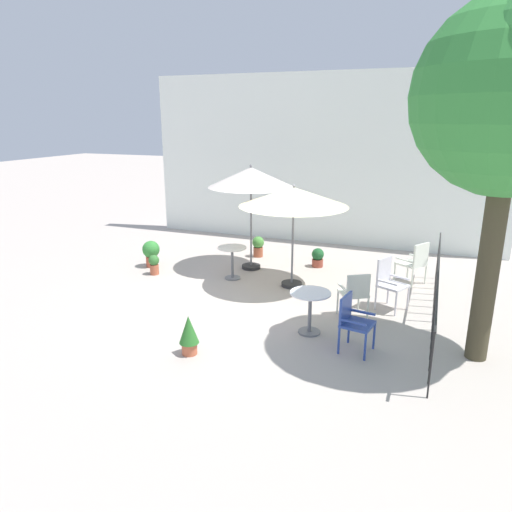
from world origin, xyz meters
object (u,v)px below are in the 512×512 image
object	(u,v)px
cafe_table_1	(232,257)
patio_chair_2	(415,261)
potted_plant_1	(258,246)
potted_plant_3	(154,264)
patio_chair_0	(389,280)
patio_chair_3	(355,292)
potted_plant_4	(189,333)
patio_umbrella_0	(251,178)
patio_chair_1	(353,319)
potted_plant_0	(318,257)
potted_plant_2	(151,252)
cafe_table_0	(310,305)
patio_umbrella_1	(294,198)

from	to	relation	value
cafe_table_1	patio_chair_2	world-z (taller)	patio_chair_2
potted_plant_1	potted_plant_3	world-z (taller)	potted_plant_1
patio_chair_2	potted_plant_3	size ratio (longest dim) A/B	2.03
cafe_table_1	patio_chair_0	world-z (taller)	patio_chair_0
patio_chair_3	potted_plant_4	world-z (taller)	patio_chair_3
patio_umbrella_0	patio_chair_1	world-z (taller)	patio_umbrella_0
patio_chair_3	potted_plant_0	xyz separation A→B (m)	(-1.35, 2.77, -0.28)
potted_plant_2	potted_plant_4	bearing A→B (deg)	-49.74
cafe_table_0	potted_plant_1	world-z (taller)	cafe_table_0
cafe_table_0	patio_chair_1	size ratio (longest dim) A/B	0.82
patio_chair_0	potted_plant_3	size ratio (longest dim) A/B	2.12
potted_plant_0	potted_plant_2	xyz separation A→B (m)	(-3.73, -1.44, 0.13)
cafe_table_0	patio_chair_1	xyz separation A→B (m)	(0.76, -0.36, 0.02)
patio_chair_1	patio_chair_3	xyz separation A→B (m)	(-0.17, 1.18, 0.00)
patio_chair_1	potted_plant_0	size ratio (longest dim) A/B	1.93
potted_plant_0	potted_plant_1	bearing A→B (deg)	170.32
patio_chair_2	potted_plant_2	bearing A→B (deg)	-170.79
patio_chair_3	potted_plant_1	distance (m)	4.28
patio_umbrella_1	potted_plant_3	world-z (taller)	patio_umbrella_1
patio_chair_0	patio_chair_2	bearing A→B (deg)	76.67
cafe_table_0	patio_chair_0	xyz separation A→B (m)	(1.09, 1.55, 0.06)
patio_umbrella_0	patio_chair_2	distance (m)	4.02
patio_chair_3	potted_plant_3	world-z (taller)	patio_chair_3
patio_chair_3	potted_plant_4	distance (m)	3.04
patio_chair_0	patio_chair_1	xyz separation A→B (m)	(-0.33, -1.91, -0.04)
patio_chair_2	potted_plant_1	size ratio (longest dim) A/B	1.75
patio_chair_3	potted_plant_2	bearing A→B (deg)	165.34
potted_plant_1	potted_plant_4	bearing A→B (deg)	-80.31
potted_plant_0	potted_plant_4	bearing A→B (deg)	-98.55
cafe_table_0	cafe_table_1	xyz separation A→B (m)	(-2.32, 2.05, -0.00)
patio_umbrella_0	potted_plant_0	world-z (taller)	patio_umbrella_0
patio_umbrella_1	potted_plant_3	size ratio (longest dim) A/B	4.87
patio_chair_3	patio_umbrella_0	bearing A→B (deg)	143.49
patio_chair_2	potted_plant_1	bearing A→B (deg)	168.96
cafe_table_1	patio_chair_0	bearing A→B (deg)	-8.34
patio_chair_0	patio_chair_3	world-z (taller)	patio_chair_0
patio_chair_2	patio_umbrella_1	bearing A→B (deg)	-156.41
patio_chair_3	potted_plant_0	distance (m)	3.10
potted_plant_0	potted_plant_4	world-z (taller)	potted_plant_4
patio_chair_1	patio_chair_3	distance (m)	1.19
potted_plant_3	potted_plant_0	bearing A→B (deg)	29.89
patio_umbrella_0	potted_plant_2	bearing A→B (deg)	-162.02
patio_umbrella_0	patio_chair_1	bearing A→B (deg)	-47.56
patio_chair_0	patio_chair_2	distance (m)	1.61
patio_umbrella_0	cafe_table_1	world-z (taller)	patio_umbrella_0
patio_chair_1	potted_plant_4	distance (m)	2.50
patio_chair_0	potted_plant_1	world-z (taller)	patio_chair_0
patio_chair_2	potted_plant_0	size ratio (longest dim) A/B	2.05
patio_chair_2	potted_plant_0	bearing A→B (deg)	167.97
patio_umbrella_0	patio_chair_2	size ratio (longest dim) A/B	2.61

